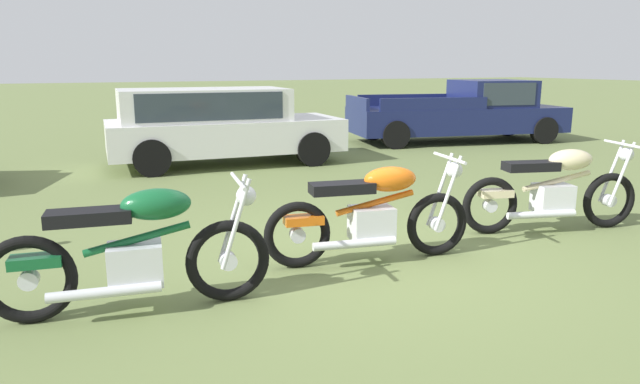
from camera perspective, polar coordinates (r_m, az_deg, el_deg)
ground_plane at (r=5.83m, az=5.05°, el=-6.26°), size 120.00×120.00×0.00m
motorcycle_green at (r=4.62m, az=-17.79°, el=-5.57°), size 2.11×0.66×1.02m
motorcycle_orange at (r=5.55m, az=5.19°, el=-2.14°), size 2.04×0.71×1.02m
motorcycle_cream at (r=7.07m, az=22.09°, el=0.21°), size 2.07×0.87×1.02m
car_white at (r=11.10m, az=-10.31°, el=6.94°), size 4.43×2.08×1.43m
pickup_truck_navy at (r=14.75m, az=14.32°, el=7.77°), size 5.44×2.78×1.49m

